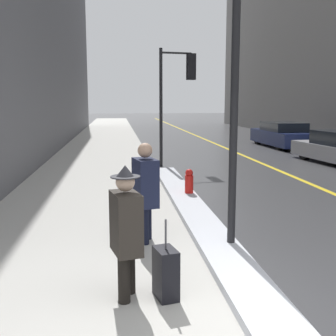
% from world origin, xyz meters
% --- Properties ---
extents(sidewalk_slab, '(4.00, 80.00, 0.01)m').
position_xyz_m(sidewalk_slab, '(-2.00, 15.00, 0.01)').
color(sidewalk_slab, '#B2AFA8').
rests_on(sidewalk_slab, ground).
extents(road_centre_stripe, '(0.16, 80.00, 0.00)m').
position_xyz_m(road_centre_stripe, '(4.00, 15.00, 0.00)').
color(road_centre_stripe, gold).
rests_on(road_centre_stripe, ground).
extents(snow_bank_curb, '(0.63, 10.46, 0.13)m').
position_xyz_m(snow_bank_curb, '(0.19, 4.66, 0.06)').
color(snow_bank_curb, silver).
rests_on(snow_bank_curb, ground).
extents(lamp_post, '(0.28, 0.28, 4.71)m').
position_xyz_m(lamp_post, '(0.38, 2.42, 2.83)').
color(lamp_post, black).
rests_on(lamp_post, ground).
extents(traffic_light_near, '(1.30, 0.46, 4.07)m').
position_xyz_m(traffic_light_near, '(0.86, 11.15, 2.94)').
color(traffic_light_near, black).
rests_on(traffic_light_near, ground).
extents(pedestrian_in_fedora, '(0.38, 0.72, 1.57)m').
position_xyz_m(pedestrian_in_fedora, '(-1.25, 1.01, 0.85)').
color(pedestrian_in_fedora, black).
rests_on(pedestrian_in_fedora, ground).
extents(pedestrian_with_shoulder_bag, '(0.42, 0.76, 1.62)m').
position_xyz_m(pedestrian_with_shoulder_bag, '(-0.89, 2.97, 0.90)').
color(pedestrian_with_shoulder_bag, black).
rests_on(pedestrian_with_shoulder_bag, ground).
extents(parked_car_navy, '(1.85, 4.66, 1.25)m').
position_xyz_m(parked_car_navy, '(6.99, 16.75, 0.60)').
color(parked_car_navy, navy).
rests_on(parked_car_navy, ground).
extents(rolling_suitcase, '(0.30, 0.40, 0.95)m').
position_xyz_m(rolling_suitcase, '(-0.80, 0.94, 0.30)').
color(rolling_suitcase, black).
rests_on(rolling_suitcase, ground).
extents(fire_hydrant, '(0.20, 0.20, 0.70)m').
position_xyz_m(fire_hydrant, '(0.34, 5.98, 0.35)').
color(fire_hydrant, red).
rests_on(fire_hydrant, ground).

